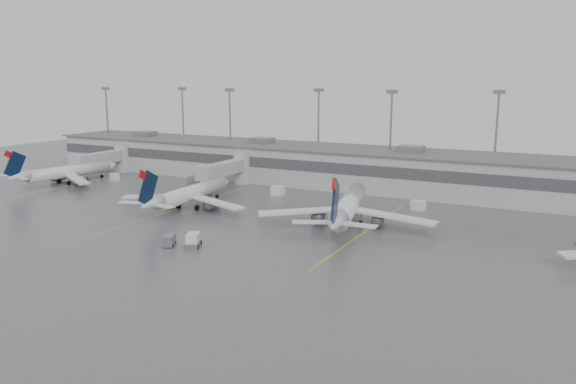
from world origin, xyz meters
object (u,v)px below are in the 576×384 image
at_px(jet_far_left, 65,172).
at_px(baggage_tug, 193,242).
at_px(jet_mid_right, 348,206).
at_px(jet_mid_left, 189,194).

relative_size(jet_far_left, baggage_tug, 7.84).
bearing_deg(jet_far_left, jet_mid_right, 4.94).
bearing_deg(baggage_tug, jet_mid_left, 103.98).
bearing_deg(baggage_tug, jet_far_left, 130.25).
bearing_deg(jet_far_left, baggage_tug, -16.22).
height_order(jet_far_left, baggage_tug, jet_far_left).
xyz_separation_m(jet_far_left, jet_mid_right, (68.46, -4.86, 0.44)).
height_order(jet_mid_left, baggage_tug, jet_mid_left).
distance_m(jet_mid_left, jet_mid_right, 29.43).
height_order(jet_far_left, jet_mid_right, jet_mid_right).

